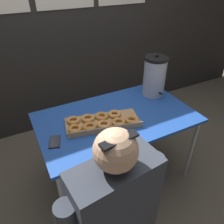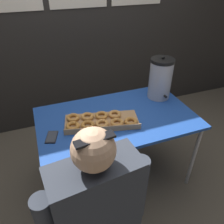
% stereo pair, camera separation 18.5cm
% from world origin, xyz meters
% --- Properties ---
extents(ground_plane, '(12.00, 12.00, 0.00)m').
position_xyz_m(ground_plane, '(0.00, 0.00, 0.00)').
color(ground_plane, brown).
extents(back_wall, '(6.00, 0.11, 2.53)m').
position_xyz_m(back_wall, '(0.00, 1.21, 1.27)').
color(back_wall, '#282623').
rests_on(back_wall, ground).
extents(folding_table, '(1.36, 0.80, 0.74)m').
position_xyz_m(folding_table, '(0.00, 0.00, 0.70)').
color(folding_table, '#1E479E').
rests_on(folding_table, ground).
extents(donut_box, '(0.65, 0.39, 0.05)m').
position_xyz_m(donut_box, '(-0.16, -0.04, 0.77)').
color(donut_box, tan).
rests_on(donut_box, folding_table).
extents(coffee_urn, '(0.22, 0.25, 0.42)m').
position_xyz_m(coffee_urn, '(0.52, 0.18, 0.94)').
color(coffee_urn, '#B7B7BC').
rests_on(coffee_urn, folding_table).
extents(cell_phone, '(0.12, 0.16, 0.01)m').
position_xyz_m(cell_phone, '(-0.57, -0.08, 0.75)').
color(cell_phone, black).
rests_on(cell_phone, folding_table).
extents(person_seated, '(0.64, 0.30, 1.26)m').
position_xyz_m(person_seated, '(-0.41, -0.74, 0.59)').
color(person_seated, '#33332D').
rests_on(person_seated, ground).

